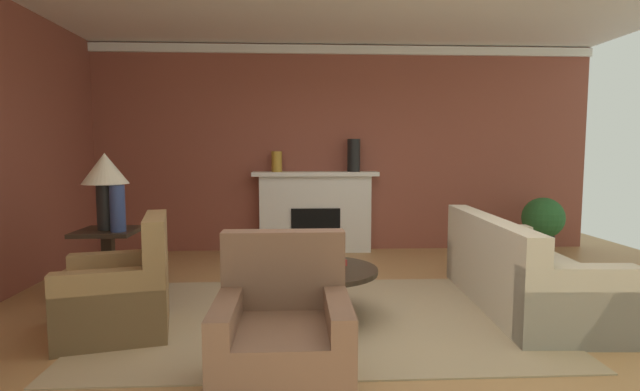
# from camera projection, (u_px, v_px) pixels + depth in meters

# --- Properties ---
(ground_plane) EXTENTS (9.04, 9.04, 0.00)m
(ground_plane) POSITION_uv_depth(u_px,v_px,m) (366.00, 324.00, 4.07)
(ground_plane) COLOR tan
(wall_fireplace) EXTENTS (7.55, 0.12, 2.99)m
(wall_fireplace) POSITION_uv_depth(u_px,v_px,m) (336.00, 149.00, 7.07)
(wall_fireplace) COLOR brown
(wall_fireplace) RESTS_ON ground_plane
(crown_moulding) EXTENTS (7.55, 0.08, 0.12)m
(crown_moulding) POSITION_uv_depth(u_px,v_px,m) (336.00, 50.00, 6.85)
(crown_moulding) COLOR white
(area_rug) EXTENTS (3.78, 2.36, 0.01)m
(area_rug) POSITION_uv_depth(u_px,v_px,m) (321.00, 318.00, 4.21)
(area_rug) COLOR tan
(area_rug) RESTS_ON ground_plane
(fireplace) EXTENTS (1.80, 0.35, 1.17)m
(fireplace) POSITION_uv_depth(u_px,v_px,m) (315.00, 214.00, 6.93)
(fireplace) COLOR white
(fireplace) RESTS_ON ground_plane
(sofa) EXTENTS (1.01, 2.14, 0.85)m
(sofa) POSITION_uv_depth(u_px,v_px,m) (519.00, 275.00, 4.51)
(sofa) COLOR beige
(sofa) RESTS_ON ground_plane
(armchair_near_window) EXTENTS (0.97, 0.97, 0.95)m
(armchair_near_window) POSITION_uv_depth(u_px,v_px,m) (121.00, 296.00, 3.84)
(armchair_near_window) COLOR #9E7A4C
(armchair_near_window) RESTS_ON ground_plane
(armchair_facing_fireplace) EXTENTS (0.80, 0.80, 0.95)m
(armchair_facing_fireplace) POSITION_uv_depth(u_px,v_px,m) (283.00, 343.00, 2.91)
(armchair_facing_fireplace) COLOR brown
(armchair_facing_fireplace) RESTS_ON ground_plane
(coffee_table) EXTENTS (1.00, 1.00, 0.45)m
(coffee_table) POSITION_uv_depth(u_px,v_px,m) (321.00, 281.00, 4.18)
(coffee_table) COLOR #2D2319
(coffee_table) RESTS_ON ground_plane
(side_table) EXTENTS (0.56, 0.56, 0.70)m
(side_table) POSITION_uv_depth(u_px,v_px,m) (109.00, 260.00, 4.71)
(side_table) COLOR #2D2319
(side_table) RESTS_ON ground_plane
(table_lamp) EXTENTS (0.44, 0.44, 0.75)m
(table_lamp) POSITION_uv_depth(u_px,v_px,m) (105.00, 176.00, 4.63)
(table_lamp) COLOR black
(table_lamp) RESTS_ON side_table
(vase_mantel_right) EXTENTS (0.18, 0.18, 0.47)m
(vase_mantel_right) POSITION_uv_depth(u_px,v_px,m) (354.00, 155.00, 6.83)
(vase_mantel_right) COLOR black
(vase_mantel_right) RESTS_ON fireplace
(vase_on_side_table) EXTENTS (0.14, 0.14, 0.45)m
(vase_on_side_table) POSITION_uv_depth(u_px,v_px,m) (118.00, 208.00, 4.55)
(vase_on_side_table) COLOR navy
(vase_on_side_table) RESTS_ON side_table
(vase_mantel_left) EXTENTS (0.15, 0.15, 0.29)m
(vase_mantel_left) POSITION_uv_depth(u_px,v_px,m) (277.00, 162.00, 6.78)
(vase_mantel_left) COLOR #B7892D
(vase_mantel_left) RESTS_ON fireplace
(book_red_cover) EXTENTS (0.29, 0.22, 0.05)m
(book_red_cover) POSITION_uv_depth(u_px,v_px,m) (331.00, 262.00, 4.28)
(book_red_cover) COLOR maroon
(book_red_cover) RESTS_ON coffee_table
(book_art_folio) EXTENTS (0.26, 0.20, 0.05)m
(book_art_folio) POSITION_uv_depth(u_px,v_px,m) (315.00, 255.00, 4.31)
(book_art_folio) COLOR navy
(book_art_folio) RESTS_ON coffee_table
(book_small_novel) EXTENTS (0.22, 0.20, 0.04)m
(book_small_novel) POSITION_uv_depth(u_px,v_px,m) (307.00, 253.00, 4.21)
(book_small_novel) COLOR maroon
(book_small_novel) RESTS_ON coffee_table
(potted_plant) EXTENTS (0.56, 0.56, 0.83)m
(potted_plant) POSITION_uv_depth(u_px,v_px,m) (543.00, 222.00, 6.56)
(potted_plant) COLOR #333333
(potted_plant) RESTS_ON ground_plane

